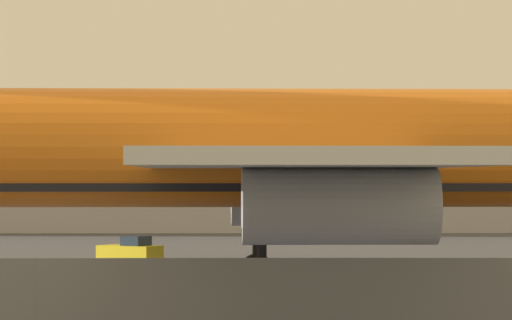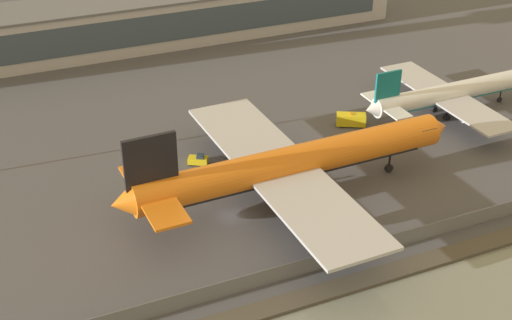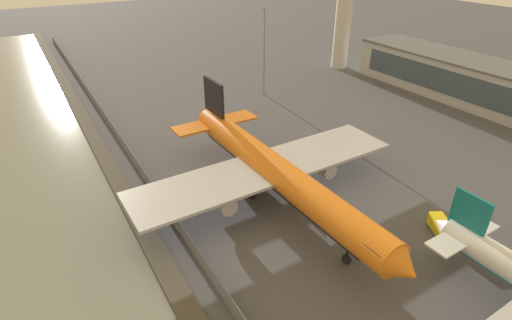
{
  "view_description": "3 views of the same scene",
  "coord_description": "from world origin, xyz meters",
  "px_view_note": "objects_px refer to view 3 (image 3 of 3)",
  "views": [
    {
      "loc": [
        6.19,
        -61.9,
        4.98
      ],
      "look_at": [
        7.03,
        3.06,
        5.63
      ],
      "focal_mm": 105.0,
      "sensor_mm": 36.0,
      "label": 1
    },
    {
      "loc": [
        -31.11,
        -80.09,
        59.39
      ],
      "look_at": [
        8.11,
        9.53,
        2.55
      ],
      "focal_mm": 50.0,
      "sensor_mm": 36.0,
      "label": 2
    },
    {
      "loc": [
        57.05,
        -30.36,
        39.48
      ],
      "look_at": [
        1.16,
        2.92,
        3.08
      ],
      "focal_mm": 28.0,
      "sensor_mm": 36.0,
      "label": 3
    }
  ],
  "objects_px": {
    "cargo_jet_orange": "(273,170)",
    "apron_light_mast_apron_west": "(264,48)",
    "baggage_tug": "(310,153)",
    "ops_van": "(441,226)"
  },
  "relations": [
    {
      "from": "cargo_jet_orange",
      "to": "apron_light_mast_apron_west",
      "type": "height_order",
      "value": "apron_light_mast_apron_west"
    },
    {
      "from": "baggage_tug",
      "to": "cargo_jet_orange",
      "type": "bearing_deg",
      "value": -58.83
    },
    {
      "from": "baggage_tug",
      "to": "apron_light_mast_apron_west",
      "type": "height_order",
      "value": "apron_light_mast_apron_west"
    },
    {
      "from": "cargo_jet_orange",
      "to": "baggage_tug",
      "type": "relative_size",
      "value": 15.59
    },
    {
      "from": "cargo_jet_orange",
      "to": "baggage_tug",
      "type": "bearing_deg",
      "value": 121.17
    },
    {
      "from": "ops_van",
      "to": "baggage_tug",
      "type": "bearing_deg",
      "value": -176.14
    },
    {
      "from": "baggage_tug",
      "to": "ops_van",
      "type": "relative_size",
      "value": 0.64
    },
    {
      "from": "cargo_jet_orange",
      "to": "ops_van",
      "type": "height_order",
      "value": "cargo_jet_orange"
    },
    {
      "from": "baggage_tug",
      "to": "ops_van",
      "type": "bearing_deg",
      "value": 3.86
    },
    {
      "from": "cargo_jet_orange",
      "to": "apron_light_mast_apron_west",
      "type": "relative_size",
      "value": 2.36
    }
  ]
}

